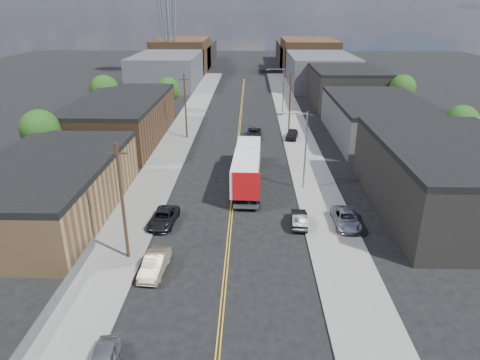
{
  "coord_description": "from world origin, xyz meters",
  "views": [
    {
      "loc": [
        1.82,
        -20.34,
        19.47
      ],
      "look_at": [
        0.82,
        21.35,
        2.5
      ],
      "focal_mm": 32.0,
      "sensor_mm": 36.0,
      "label": 1
    }
  ],
  "objects_px": {
    "car_left_b": "(155,264)",
    "car_right_oncoming": "(299,219)",
    "car_right_lot_a": "(346,218)",
    "car_left_c": "(163,218)",
    "semi_truck": "(247,163)",
    "car_right_lot_c": "(292,134)",
    "car_ahead_truck": "(254,133)"
  },
  "relations": [
    {
      "from": "car_left_c",
      "to": "car_right_lot_a",
      "type": "bearing_deg",
      "value": 5.14
    },
    {
      "from": "semi_truck",
      "to": "car_right_oncoming",
      "type": "distance_m",
      "value": 12.07
    },
    {
      "from": "car_left_b",
      "to": "car_right_oncoming",
      "type": "distance_m",
      "value": 14.64
    },
    {
      "from": "semi_truck",
      "to": "car_right_oncoming",
      "type": "relative_size",
      "value": 3.99
    },
    {
      "from": "car_ahead_truck",
      "to": "car_right_oncoming",
      "type": "bearing_deg",
      "value": -80.37
    },
    {
      "from": "car_right_oncoming",
      "to": "car_right_lot_a",
      "type": "bearing_deg",
      "value": -179.19
    },
    {
      "from": "car_right_oncoming",
      "to": "car_left_b",
      "type": "bearing_deg",
      "value": 36.64
    },
    {
      "from": "car_right_lot_a",
      "to": "car_left_c",
      "type": "bearing_deg",
      "value": -179.45
    },
    {
      "from": "semi_truck",
      "to": "car_right_lot_c",
      "type": "height_order",
      "value": "semi_truck"
    },
    {
      "from": "car_right_lot_a",
      "to": "car_ahead_truck",
      "type": "bearing_deg",
      "value": 106.57
    },
    {
      "from": "car_right_oncoming",
      "to": "car_right_lot_a",
      "type": "height_order",
      "value": "car_right_lot_a"
    },
    {
      "from": "car_left_b",
      "to": "car_right_lot_a",
      "type": "bearing_deg",
      "value": 30.52
    },
    {
      "from": "car_left_b",
      "to": "car_right_lot_c",
      "type": "xyz_separation_m",
      "value": [
        13.98,
        36.67,
        0.13
      ]
    },
    {
      "from": "semi_truck",
      "to": "car_ahead_truck",
      "type": "height_order",
      "value": "semi_truck"
    },
    {
      "from": "car_left_c",
      "to": "car_right_lot_c",
      "type": "relative_size",
      "value": 1.16
    },
    {
      "from": "car_right_oncoming",
      "to": "car_right_lot_a",
      "type": "xyz_separation_m",
      "value": [
        4.4,
        -0.15,
        0.16
      ]
    },
    {
      "from": "semi_truck",
      "to": "car_right_lot_a",
      "type": "xyz_separation_m",
      "value": [
        9.5,
        -10.95,
        -1.6
      ]
    },
    {
      "from": "car_left_b",
      "to": "car_right_oncoming",
      "type": "bearing_deg",
      "value": 38.58
    },
    {
      "from": "car_right_lot_a",
      "to": "car_right_lot_c",
      "type": "height_order",
      "value": "car_right_lot_c"
    },
    {
      "from": "car_right_lot_c",
      "to": "car_left_c",
      "type": "bearing_deg",
      "value": -106.33
    },
    {
      "from": "semi_truck",
      "to": "car_left_b",
      "type": "bearing_deg",
      "value": -107.97
    },
    {
      "from": "car_right_lot_a",
      "to": "car_right_lot_c",
      "type": "xyz_separation_m",
      "value": [
        -2.57,
        28.67,
        0.03
      ]
    },
    {
      "from": "car_right_lot_a",
      "to": "car_left_b",
      "type": "bearing_deg",
      "value": -153.65
    },
    {
      "from": "car_left_c",
      "to": "car_right_lot_c",
      "type": "bearing_deg",
      "value": 67.79
    },
    {
      "from": "car_left_c",
      "to": "car_ahead_truck",
      "type": "distance_m",
      "value": 30.96
    },
    {
      "from": "car_right_lot_c",
      "to": "car_ahead_truck",
      "type": "relative_size",
      "value": 0.87
    },
    {
      "from": "semi_truck",
      "to": "car_right_lot_a",
      "type": "relative_size",
      "value": 3.31
    },
    {
      "from": "car_right_lot_c",
      "to": "car_ahead_truck",
      "type": "height_order",
      "value": "car_right_lot_c"
    },
    {
      "from": "car_left_b",
      "to": "car_ahead_truck",
      "type": "height_order",
      "value": "car_left_b"
    },
    {
      "from": "semi_truck",
      "to": "car_left_b",
      "type": "xyz_separation_m",
      "value": [
        -7.05,
        -18.95,
        -1.7
      ]
    },
    {
      "from": "car_left_b",
      "to": "car_left_c",
      "type": "distance_m",
      "value": 8.04
    },
    {
      "from": "car_left_b",
      "to": "car_left_c",
      "type": "height_order",
      "value": "car_left_b"
    }
  ]
}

